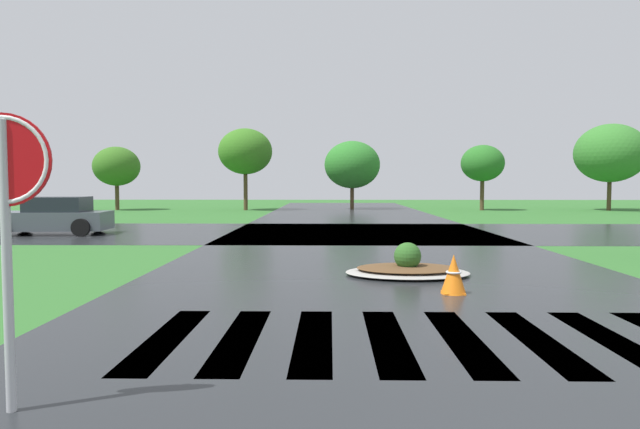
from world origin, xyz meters
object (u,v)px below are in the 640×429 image
at_px(traffic_cone, 454,275).
at_px(car_dark_suv, 53,217).
at_px(stop_sign, 5,191).
at_px(median_island, 407,268).

bearing_deg(traffic_cone, car_dark_suv, 139.11).
bearing_deg(car_dark_suv, stop_sign, 110.65).
bearing_deg(traffic_cone, median_island, 105.58).
xyz_separation_m(stop_sign, traffic_cone, (4.76, 4.95, -1.50)).
distance_m(median_island, traffic_cone, 1.96).
xyz_separation_m(stop_sign, median_island, (4.24, 6.83, -1.68)).
xyz_separation_m(stop_sign, car_dark_suv, (-7.61, 15.67, -1.18)).
relative_size(median_island, car_dark_suv, 0.61).
relative_size(stop_sign, median_island, 0.97).
bearing_deg(car_dark_suv, median_island, 138.02).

